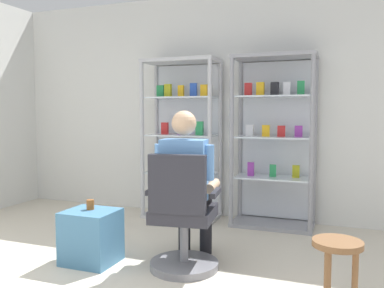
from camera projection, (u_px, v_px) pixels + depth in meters
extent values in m
cube|color=silver|center=(233.00, 106.00, 4.96)|extent=(6.00, 0.10, 2.70)
cylinder|color=#B7B7BC|center=(142.00, 140.00, 4.87)|extent=(0.05, 0.05, 1.90)
cylinder|color=#B7B7BC|center=(210.00, 141.00, 4.57)|extent=(0.05, 0.05, 1.90)
cylinder|color=#B7B7BC|center=(157.00, 138.00, 5.24)|extent=(0.05, 0.05, 1.90)
cylinder|color=#B7B7BC|center=(220.00, 139.00, 4.94)|extent=(0.05, 0.05, 1.90)
cube|color=#B7B7BC|center=(181.00, 61.00, 4.83)|extent=(0.90, 0.45, 0.04)
cube|color=#B7B7BC|center=(181.00, 216.00, 4.97)|extent=(0.90, 0.45, 0.04)
cube|color=silver|center=(188.00, 138.00, 5.10)|extent=(0.84, 0.02, 1.80)
cube|color=silver|center=(181.00, 172.00, 4.93)|extent=(0.82, 0.39, 0.02)
cube|color=black|center=(162.00, 165.00, 4.99)|extent=(0.09, 0.04, 0.15)
cube|color=#999919|center=(179.00, 166.00, 4.89)|extent=(0.08, 0.04, 0.16)
cube|color=gold|center=(198.00, 167.00, 4.81)|extent=(0.09, 0.05, 0.15)
cube|color=silver|center=(181.00, 135.00, 4.90)|extent=(0.82, 0.39, 0.02)
cube|color=red|center=(165.00, 128.00, 5.01)|extent=(0.09, 0.04, 0.14)
cube|color=purple|center=(181.00, 129.00, 4.91)|extent=(0.09, 0.06, 0.14)
cube|color=#268C4C|center=(200.00, 128.00, 4.81)|extent=(0.09, 0.05, 0.16)
cube|color=silver|center=(181.00, 98.00, 4.86)|extent=(0.82, 0.39, 0.02)
cube|color=#268C4C|center=(160.00, 91.00, 4.99)|extent=(0.09, 0.03, 0.14)
cube|color=#999919|center=(168.00, 91.00, 4.87)|extent=(0.09, 0.05, 0.15)
cube|color=gold|center=(181.00, 91.00, 4.85)|extent=(0.08, 0.04, 0.14)
cube|color=#264CB2|center=(193.00, 90.00, 4.81)|extent=(0.09, 0.04, 0.16)
cube|color=gold|center=(204.00, 91.00, 4.74)|extent=(0.09, 0.05, 0.14)
cylinder|color=gray|center=(231.00, 142.00, 4.48)|extent=(0.05, 0.05, 1.90)
cylinder|color=gray|center=(312.00, 144.00, 4.18)|extent=(0.05, 0.05, 1.90)
cylinder|color=gray|center=(240.00, 140.00, 4.85)|extent=(0.05, 0.05, 1.90)
cylinder|color=gray|center=(315.00, 142.00, 4.55)|extent=(0.05, 0.05, 1.90)
cube|color=gray|center=(275.00, 57.00, 4.44)|extent=(0.90, 0.45, 0.04)
cube|color=gray|center=(272.00, 224.00, 4.59)|extent=(0.90, 0.45, 0.04)
cube|color=silver|center=(277.00, 141.00, 4.71)|extent=(0.84, 0.02, 1.80)
cube|color=silver|center=(273.00, 178.00, 4.54)|extent=(0.82, 0.39, 0.02)
cube|color=purple|center=(251.00, 169.00, 4.63)|extent=(0.08, 0.05, 0.15)
cube|color=#268C4C|center=(273.00, 171.00, 4.55)|extent=(0.08, 0.04, 0.14)
cube|color=#999919|center=(296.00, 171.00, 4.49)|extent=(0.08, 0.05, 0.14)
cube|color=silver|center=(273.00, 137.00, 4.51)|extent=(0.82, 0.39, 0.02)
cube|color=silver|center=(250.00, 130.00, 4.64)|extent=(0.09, 0.05, 0.12)
cube|color=gold|center=(266.00, 131.00, 4.54)|extent=(0.09, 0.04, 0.13)
cube|color=red|center=(281.00, 131.00, 4.50)|extent=(0.09, 0.04, 0.12)
cube|color=purple|center=(299.00, 131.00, 4.44)|extent=(0.09, 0.04, 0.12)
cube|color=silver|center=(274.00, 96.00, 4.47)|extent=(0.82, 0.39, 0.02)
cube|color=red|center=(248.00, 89.00, 4.59)|extent=(0.08, 0.05, 0.15)
cube|color=gold|center=(260.00, 89.00, 4.51)|extent=(0.09, 0.05, 0.15)
cube|color=black|center=(275.00, 89.00, 4.50)|extent=(0.09, 0.05, 0.15)
cube|color=silver|center=(287.00, 89.00, 4.43)|extent=(0.08, 0.04, 0.14)
cube|color=#268C4C|center=(301.00, 88.00, 4.38)|extent=(0.08, 0.05, 0.15)
cylinder|color=slate|center=(184.00, 265.00, 3.34)|extent=(0.56, 0.56, 0.06)
cylinder|color=slate|center=(184.00, 240.00, 3.33)|extent=(0.07, 0.07, 0.41)
cube|color=#26262D|center=(184.00, 213.00, 3.31)|extent=(0.54, 0.54, 0.10)
cube|color=#26262D|center=(177.00, 184.00, 3.08)|extent=(0.45, 0.14, 0.45)
cube|color=#26262D|center=(216.00, 193.00, 3.24)|extent=(0.08, 0.30, 0.04)
cube|color=#26262D|center=(153.00, 190.00, 3.35)|extent=(0.08, 0.30, 0.04)
cylinder|color=black|center=(201.00, 197.00, 3.47)|extent=(0.19, 0.41, 0.14)
cylinder|color=black|center=(206.00, 223.00, 3.69)|extent=(0.11, 0.11, 0.56)
cylinder|color=black|center=(179.00, 196.00, 3.52)|extent=(0.19, 0.41, 0.14)
cylinder|color=black|center=(184.00, 221.00, 3.73)|extent=(0.11, 0.11, 0.56)
cube|color=#598CCC|center=(184.00, 170.00, 3.28)|extent=(0.39, 0.27, 0.50)
sphere|color=tan|center=(184.00, 123.00, 3.25)|extent=(0.20, 0.20, 0.20)
cylinder|color=#598CCC|center=(209.00, 162.00, 3.23)|extent=(0.09, 0.09, 0.28)
cylinder|color=tan|center=(212.00, 186.00, 3.42)|extent=(0.12, 0.31, 0.08)
cylinder|color=#598CCC|center=(160.00, 161.00, 3.32)|extent=(0.09, 0.09, 0.28)
cylinder|color=tan|center=(167.00, 184.00, 3.51)|extent=(0.12, 0.31, 0.08)
cube|color=teal|center=(91.00, 237.00, 3.46)|extent=(0.43, 0.38, 0.45)
cylinder|color=brown|center=(90.00, 205.00, 3.48)|extent=(0.07, 0.07, 0.08)
cylinder|color=brown|center=(338.00, 244.00, 2.62)|extent=(0.32, 0.32, 0.04)
cylinder|color=brown|center=(355.00, 280.00, 2.60)|extent=(0.04, 0.04, 0.42)
cylinder|color=brown|center=(328.00, 271.00, 2.75)|extent=(0.04, 0.04, 0.42)
cylinder|color=brown|center=(327.00, 282.00, 2.57)|extent=(0.04, 0.04, 0.42)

